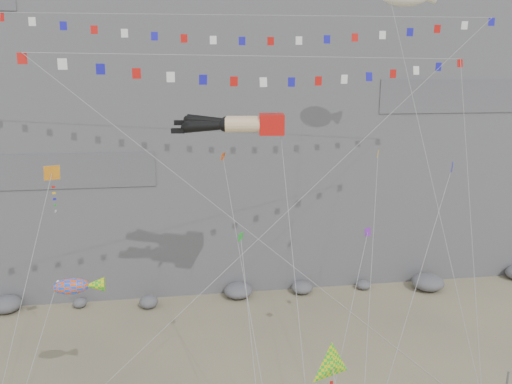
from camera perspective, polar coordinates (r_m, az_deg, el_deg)
cliff at (r=57.61m, az=-4.03°, el=18.28°), size 80.00×28.00×50.00m
talus_boulders at (r=46.63m, az=-2.04°, el=-11.23°), size 60.00×3.00×1.20m
legs_kite at (r=31.88m, az=-1.75°, el=7.75°), size 7.24×16.15×22.06m
flag_banner_upper at (r=35.55m, az=0.01°, el=19.51°), size 33.16×14.33×31.13m
flag_banner_lower at (r=30.14m, az=2.55°, el=15.17°), size 26.56×9.23×24.62m
harlequin_kite at (r=29.97m, az=-22.32°, el=1.90°), size 4.20×7.42×16.24m
fish_windsock at (r=29.06m, az=-20.36°, el=-10.11°), size 5.26×4.59×10.23m
delta_kite at (r=27.08m, az=8.71°, el=-19.09°), size 2.58×6.21×7.87m
small_kite_a at (r=32.51m, az=-3.69°, el=3.39°), size 2.15×13.68×19.69m
small_kite_b at (r=31.91m, az=12.58°, el=-4.85°), size 6.71×10.28×15.32m
small_kite_c at (r=29.76m, az=-1.72°, el=-5.61°), size 1.10×11.76×15.25m
small_kite_d at (r=36.57m, az=13.75°, el=3.76°), size 7.04×16.12×22.08m
small_kite_e at (r=30.84m, az=21.37°, el=2.20°), size 7.79×6.80×17.44m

